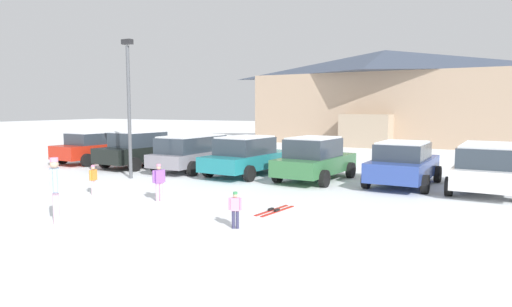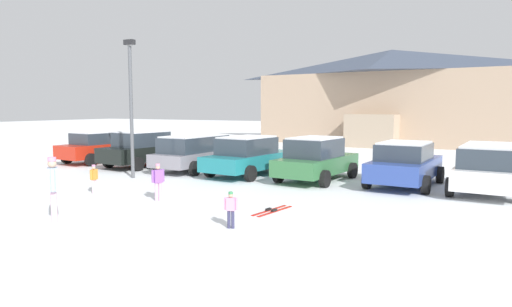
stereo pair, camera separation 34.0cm
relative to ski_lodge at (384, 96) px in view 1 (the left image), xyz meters
The scene contains 15 objects.
ground 32.45m from the ski_lodge, 90.47° to the right, with size 160.00×160.00×0.00m, color white.
ski_lodge is the anchor object (origin of this frame).
parked_red_sedan 23.70m from the ski_lodge, 117.01° to the right, with size 2.45×4.46×1.64m.
parked_black_sedan 22.58m from the ski_lodge, 109.45° to the right, with size 2.60×4.69×1.76m.
parked_grey_wagon 21.79m from the ski_lodge, 101.67° to the right, with size 2.29×4.55×1.64m.
parked_teal_hatchback 21.50m from the ski_lodge, 93.98° to the right, with size 2.59×4.88×1.68m.
parked_green_coupe 21.53m from the ski_lodge, 85.75° to the right, with size 2.49×4.46×1.74m.
parked_blue_hatchback 21.70m from the ski_lodge, 76.75° to the right, with size 2.43×4.45×1.65m.
parked_white_suv 22.66m from the ski_lodge, 69.99° to the right, with size 2.42×4.39×1.67m.
skier_child_in_pink_snowsuit 29.31m from the ski_lodge, 85.42° to the right, with size 0.31×0.19×0.89m.
skier_child_in_purple_jacket 27.51m from the ski_lodge, 92.87° to the right, with size 0.26×0.40×1.16m.
skier_child_in_orange_jacket 27.91m from the ski_lodge, 98.33° to the right, with size 0.18×0.36×0.99m.
skier_adult_in_blue_parka 30.86m from the ski_lodge, 93.53° to the right, with size 0.51×0.44×1.67m.
pair_of_skis 27.31m from the ski_lodge, 84.89° to the right, with size 0.54×1.64×0.08m.
lamp_post 24.77m from the ski_lodge, 102.43° to the right, with size 0.44×0.24×5.60m.
Camera 1 is at (7.87, -6.17, 2.91)m, focal length 32.00 mm.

